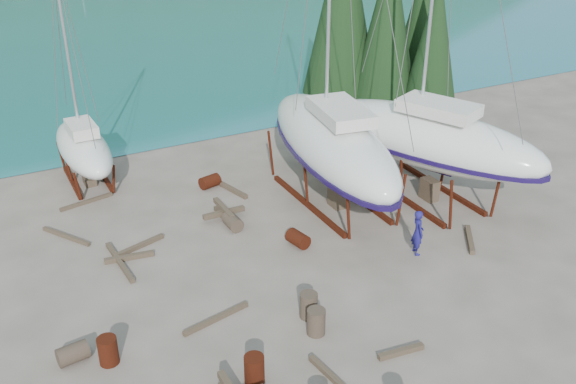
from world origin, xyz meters
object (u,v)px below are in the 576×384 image
small_sailboat_shore (83,147)px  worker (418,232)px  large_sailboat_far (427,137)px  large_sailboat_near (332,142)px

small_sailboat_shore → worker: 15.40m
large_sailboat_far → small_sailboat_shore: (-12.81, 8.25, -1.04)m
large_sailboat_near → small_sailboat_shore: bearing=150.9°
large_sailboat_far → small_sailboat_shore: 15.28m
large_sailboat_near → large_sailboat_far: large_sailboat_near is taller
small_sailboat_shore → worker: size_ratio=5.76×
small_sailboat_shore → worker: bearing=-52.9°
large_sailboat_far → small_sailboat_shore: size_ratio=1.63×
worker → small_sailboat_shore: bearing=56.2°
large_sailboat_near → small_sailboat_shore: size_ratio=1.68×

